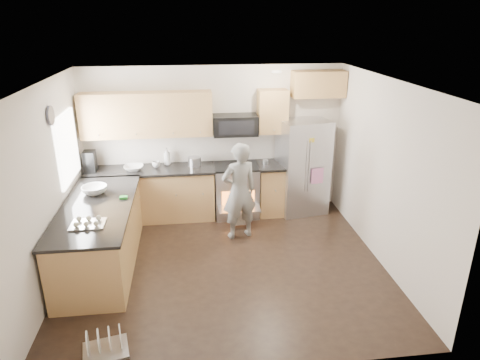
{
  "coord_description": "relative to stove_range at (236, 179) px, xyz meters",
  "views": [
    {
      "loc": [
        -0.44,
        -5.3,
        3.37
      ],
      "look_at": [
        0.27,
        0.5,
        1.11
      ],
      "focal_mm": 32.0,
      "sensor_mm": 36.0,
      "label": 1
    }
  ],
  "objects": [
    {
      "name": "peninsula",
      "position": [
        -2.1,
        -1.44,
        -0.21
      ],
      "size": [
        0.96,
        2.36,
        1.04
      ],
      "color": "#AB8644",
      "rests_on": "ground"
    },
    {
      "name": "ground",
      "position": [
        -0.35,
        -1.69,
        -0.68
      ],
      "size": [
        4.5,
        4.5,
        0.0
      ],
      "primitive_type": "plane",
      "color": "black",
      "rests_on": "ground"
    },
    {
      "name": "person",
      "position": [
        -0.05,
        -0.85,
        0.11
      ],
      "size": [
        0.66,
        0.52,
        1.58
      ],
      "primitive_type": "imported",
      "rotation": [
        0.0,
        0.0,
        3.42
      ],
      "color": "gray",
      "rests_on": "ground"
    },
    {
      "name": "room_shell",
      "position": [
        -0.39,
        -1.68,
        1.0
      ],
      "size": [
        4.54,
        4.04,
        2.62
      ],
      "color": "beige",
      "rests_on": "ground"
    },
    {
      "name": "stove_range",
      "position": [
        0.0,
        0.0,
        0.0
      ],
      "size": [
        0.76,
        0.97,
        1.79
      ],
      "color": "#B7B7BC",
      "rests_on": "ground"
    },
    {
      "name": "back_cabinet_run",
      "position": [
        -0.94,
        0.05,
        0.29
      ],
      "size": [
        4.45,
        0.64,
        2.5
      ],
      "color": "#AB8644",
      "rests_on": "ground"
    },
    {
      "name": "refrigerator",
      "position": [
        1.19,
        0.01,
        0.17
      ],
      "size": [
        0.93,
        0.78,
        1.69
      ],
      "rotation": [
        0.0,
        0.0,
        0.17
      ],
      "color": "#B7B7BC",
      "rests_on": "ground"
    },
    {
      "name": "dish_rack",
      "position": [
        -1.78,
        -3.23,
        -0.6
      ],
      "size": [
        0.53,
        0.46,
        0.29
      ],
      "rotation": [
        0.0,
        0.0,
        0.21
      ],
      "color": "#B7B7BC",
      "rests_on": "ground"
    }
  ]
}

